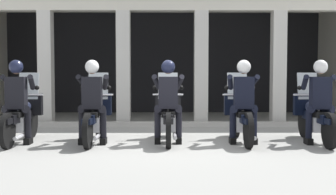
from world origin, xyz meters
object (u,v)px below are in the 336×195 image
at_px(police_officer_far_left, 17,94).
at_px(police_officer_right, 243,94).
at_px(motorcycle_far_left, 22,116).
at_px(police_officer_center, 168,94).
at_px(motorcycle_right, 241,116).
at_px(motorcycle_left, 95,116).
at_px(motorcycle_far_right, 314,116).
at_px(police_officer_far_right, 320,94).
at_px(police_officer_left, 92,94).
at_px(motorcycle_center, 168,116).

distance_m(police_officer_far_left, police_officer_right, 4.25).
bearing_deg(motorcycle_far_left, police_officer_center, -9.96).
bearing_deg(motorcycle_right, motorcycle_left, 175.01).
distance_m(motorcycle_far_right, police_officer_far_right, 0.52).
bearing_deg(police_officer_left, motorcycle_far_right, -1.16).
relative_size(motorcycle_far_left, motorcycle_right, 1.00).
height_order(motorcycle_far_left, motorcycle_far_right, same).
xyz_separation_m(police_officer_far_left, motorcycle_far_right, (5.67, 0.23, -0.44)).
bearing_deg(motorcycle_far_left, police_officer_far_left, -95.72).
height_order(motorcycle_left, police_officer_left, police_officer_left).
bearing_deg(motorcycle_center, motorcycle_far_right, -6.20).
bearing_deg(police_officer_right, motorcycle_far_left, 170.66).
bearing_deg(police_officer_right, motorcycle_right, 83.99).
bearing_deg(police_officer_right, police_officer_left, 175.01).
distance_m(motorcycle_center, motorcycle_right, 1.42).
xyz_separation_m(police_officer_right, police_officer_far_right, (1.42, -0.07, 0.00)).
relative_size(motorcycle_center, police_officer_right, 1.29).
bearing_deg(police_officer_center, motorcycle_far_right, -0.48).
height_order(motorcycle_far_left, police_officer_far_left, police_officer_far_left).
xyz_separation_m(motorcycle_left, motorcycle_far_right, (4.25, -0.03, 0.00)).
height_order(motorcycle_left, motorcycle_far_right, same).
distance_m(police_officer_left, police_officer_right, 2.84).
bearing_deg(police_officer_far_right, motorcycle_far_left, 164.77).
bearing_deg(police_officer_left, motorcycle_right, 1.91).
relative_size(motorcycle_right, motorcycle_far_right, 1.00).
relative_size(police_officer_center, motorcycle_far_right, 0.78).
xyz_separation_m(motorcycle_far_left, police_officer_left, (1.42, -0.30, 0.44)).
distance_m(motorcycle_left, motorcycle_far_right, 4.25).
bearing_deg(motorcycle_far_left, police_officer_right, -9.05).
xyz_separation_m(motorcycle_left, police_officer_right, (2.83, -0.25, 0.44)).
bearing_deg(police_officer_center, motorcycle_far_left, 171.56).
relative_size(motorcycle_center, motorcycle_far_right, 1.00).
xyz_separation_m(police_officer_far_left, motorcycle_center, (2.84, 0.34, -0.44)).
bearing_deg(police_officer_center, police_officer_right, -5.69).
bearing_deg(police_officer_left, police_officer_center, -1.28).
relative_size(police_officer_far_left, motorcycle_left, 0.78).
height_order(motorcycle_far_left, police_officer_left, police_officer_left).
bearing_deg(motorcycle_right, motorcycle_far_left, 174.47).
distance_m(police_officer_right, police_officer_far_right, 1.42).
distance_m(motorcycle_center, police_officer_far_right, 2.89).
bearing_deg(motorcycle_left, police_officer_right, -9.51).
bearing_deg(police_officer_center, police_officer_left, 179.33).
height_order(police_officer_left, motorcycle_center, police_officer_left).
distance_m(police_officer_center, police_officer_right, 1.42).
xyz_separation_m(motorcycle_left, motorcycle_center, (1.42, 0.08, 0.00)).
relative_size(motorcycle_far_right, police_officer_far_right, 1.29).
relative_size(motorcycle_center, police_officer_far_right, 1.29).
xyz_separation_m(police_officer_left, motorcycle_right, (2.84, 0.32, -0.44)).
xyz_separation_m(motorcycle_far_left, police_officer_center, (2.83, -0.22, 0.44)).
xyz_separation_m(motorcycle_left, police_officer_far_right, (4.25, -0.31, 0.44)).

